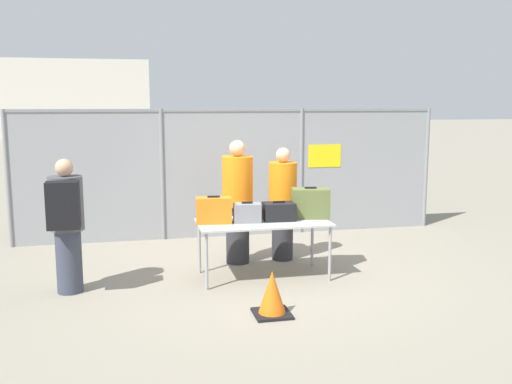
# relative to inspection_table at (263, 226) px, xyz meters

# --- Properties ---
(ground_plane) EXTENTS (120.00, 120.00, 0.00)m
(ground_plane) POSITION_rel_inspection_table_xyz_m (0.06, 0.09, -0.70)
(ground_plane) COLOR gray
(fence_section) EXTENTS (7.32, 0.07, 2.19)m
(fence_section) POSITION_rel_inspection_table_xyz_m (0.07, 2.42, 0.45)
(fence_section) COLOR gray
(fence_section) RESTS_ON ground_plane
(inspection_table) EXTENTS (1.72, 0.84, 0.75)m
(inspection_table) POSITION_rel_inspection_table_xyz_m (0.00, 0.00, 0.00)
(inspection_table) COLOR #B2B2AD
(inspection_table) RESTS_ON ground_plane
(suitcase_orange) EXTENTS (0.48, 0.27, 0.36)m
(suitcase_orange) POSITION_rel_inspection_table_xyz_m (-0.64, 0.04, 0.22)
(suitcase_orange) COLOR orange
(suitcase_orange) RESTS_ON inspection_table
(suitcase_grey) EXTENTS (0.38, 0.28, 0.27)m
(suitcase_grey) POSITION_rel_inspection_table_xyz_m (-0.21, 0.02, 0.18)
(suitcase_grey) COLOR slate
(suitcase_grey) RESTS_ON inspection_table
(suitcase_black) EXTENTS (0.43, 0.32, 0.26)m
(suitcase_black) POSITION_rel_inspection_table_xyz_m (0.22, 0.04, 0.17)
(suitcase_black) COLOR black
(suitcase_black) RESTS_ON inspection_table
(suitcase_olive) EXTENTS (0.55, 0.40, 0.42)m
(suitcase_olive) POSITION_rel_inspection_table_xyz_m (0.68, 0.11, 0.25)
(suitcase_olive) COLOR #566033
(suitcase_olive) RESTS_ON inspection_table
(traveler_hooded) EXTENTS (0.41, 0.63, 1.64)m
(traveler_hooded) POSITION_rel_inspection_table_xyz_m (-2.44, -0.13, 0.20)
(traveler_hooded) COLOR #383D4C
(traveler_hooded) RESTS_ON ground_plane
(security_worker_near) EXTENTS (0.44, 0.44, 1.77)m
(security_worker_near) POSITION_rel_inspection_table_xyz_m (-0.20, 0.75, 0.22)
(security_worker_near) COLOR #2D2D33
(security_worker_near) RESTS_ON ground_plane
(security_worker_far) EXTENTS (0.41, 0.41, 1.65)m
(security_worker_far) POSITION_rel_inspection_table_xyz_m (0.48, 0.78, 0.16)
(security_worker_far) COLOR #2D2D33
(security_worker_far) RESTS_ON ground_plane
(utility_trailer) EXTENTS (3.27, 2.00, 0.76)m
(utility_trailer) POSITION_rel_inspection_table_xyz_m (1.75, 3.75, -0.26)
(utility_trailer) COLOR #4C6B47
(utility_trailer) RESTS_ON ground_plane
(distant_hangar) EXTENTS (15.20, 11.37, 5.02)m
(distant_hangar) POSITION_rel_inspection_table_xyz_m (-7.78, 37.22, 1.81)
(distant_hangar) COLOR beige
(distant_hangar) RESTS_ON ground_plane
(traffic_cone) EXTENTS (0.40, 0.40, 0.50)m
(traffic_cone) POSITION_rel_inspection_table_xyz_m (-0.22, -1.36, -0.47)
(traffic_cone) COLOR black
(traffic_cone) RESTS_ON ground_plane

